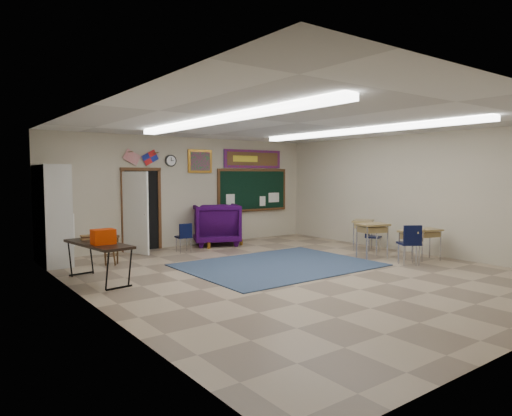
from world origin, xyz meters
TOP-DOWN VIEW (x-y plane):
  - floor at (0.00, 0.00)m, footprint 9.00×9.00m
  - back_wall at (0.00, 4.50)m, footprint 8.00×0.04m
  - left_wall at (-4.00, 0.00)m, footprint 0.04×9.00m
  - right_wall at (4.00, 0.00)m, footprint 0.04×9.00m
  - ceiling at (0.00, 0.00)m, footprint 8.00×9.00m
  - area_rug at (0.20, 0.80)m, footprint 4.00×3.00m
  - fluorescent_strips at (0.00, 0.00)m, footprint 3.86×6.00m
  - doorway at (-1.50, 4.35)m, footprint 1.10×0.89m
  - chalkboard at (2.20, 4.46)m, footprint 2.55×0.14m
  - bulletin_board at (2.20, 4.47)m, footprint 2.10×0.05m
  - framed_art_print at (0.35, 4.47)m, footprint 0.75×0.05m
  - wall_clock at (-0.55, 4.47)m, footprint 0.32×0.05m
  - wall_flags at (-1.40, 4.44)m, footprint 1.16×0.06m
  - storage_cabinet at (-3.71, 3.85)m, footprint 0.59×1.25m
  - wingback_armchair at (0.66, 4.15)m, footprint 1.65×1.67m
  - student_chair_reading at (-0.68, 3.54)m, footprint 0.42×0.42m
  - student_chair_desk_a at (2.57, -0.83)m, footprint 0.62×0.62m
  - student_chair_desk_b at (3.25, 0.68)m, footprint 0.48×0.48m
  - student_desk_front_left at (2.52, 0.14)m, footprint 0.80×0.67m
  - student_desk_front_right at (3.30, 1.07)m, footprint 0.81×0.76m
  - student_desk_back_left at (2.75, -0.76)m, footprint 0.75×0.66m
  - student_desk_back_right at (3.36, -0.75)m, footprint 0.71×0.62m
  - folding_table at (-3.42, 1.66)m, footprint 0.81×1.81m
  - wooden_stool at (-2.70, 3.06)m, footprint 0.36×0.36m

SIDE VIEW (x-z plane):
  - floor at x=0.00m, z-range 0.00..0.00m
  - area_rug at x=0.20m, z-range 0.00..0.02m
  - wooden_stool at x=-2.70m, z-range 0.01..0.66m
  - student_chair_desk_b at x=3.25m, z-range 0.00..0.73m
  - student_chair_reading at x=-0.68m, z-range 0.00..0.75m
  - folding_table at x=-3.42m, z-range -0.10..0.90m
  - student_desk_back_right at x=3.36m, z-range 0.04..0.77m
  - student_desk_back_left at x=2.75m, z-range 0.04..0.80m
  - student_desk_front_right at x=3.30m, z-range 0.05..0.83m
  - student_chair_desk_a at x=2.57m, z-range 0.00..0.89m
  - student_desk_front_left at x=2.52m, z-range 0.05..0.88m
  - wingback_armchair at x=0.66m, z-range 0.00..1.17m
  - doorway at x=-1.50m, z-range -0.02..2.14m
  - storage_cabinet at x=-3.71m, z-range 0.00..2.20m
  - chalkboard at x=2.20m, z-range 0.81..2.11m
  - back_wall at x=0.00m, z-range 0.00..3.00m
  - left_wall at x=-4.00m, z-range 0.00..3.00m
  - right_wall at x=4.00m, z-range 0.00..3.00m
  - framed_art_print at x=0.35m, z-range 2.02..2.67m
  - wall_clock at x=-0.55m, z-range 2.19..2.51m
  - bulletin_board at x=2.20m, z-range 2.18..2.73m
  - wall_flags at x=-1.40m, z-range 2.13..2.83m
  - fluorescent_strips at x=0.00m, z-range 2.89..2.99m
  - ceiling at x=0.00m, z-range 2.98..3.02m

